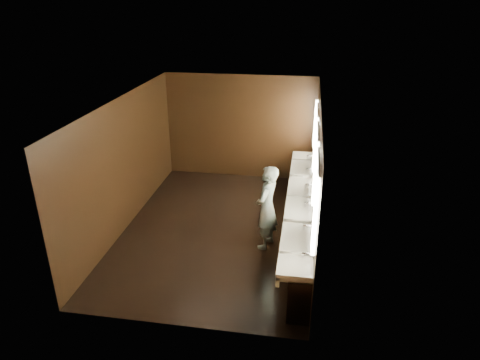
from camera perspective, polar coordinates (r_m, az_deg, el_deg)
floor at (r=9.41m, az=-2.90°, el=-6.46°), size 6.00×6.00×0.00m
ceiling at (r=8.35m, az=-3.30°, el=10.36°), size 4.00×6.00×0.02m
wall_back at (r=11.56m, az=0.03°, el=7.06°), size 4.00×0.02×2.80m
wall_front at (r=6.21m, az=-8.92°, el=-9.06°), size 4.00×0.02×2.80m
wall_left at (r=9.39m, az=-15.11°, el=2.14°), size 0.02×6.00×2.80m
wall_right at (r=8.61m, az=10.05°, el=0.61°), size 0.02×6.00×2.80m
sink_counter at (r=9.00m, az=8.32°, el=-4.60°), size 0.55×5.40×1.01m
mirror_band at (r=8.48m, az=10.08°, el=2.80°), size 0.06×5.03×1.15m
person at (r=8.40m, az=3.61°, el=-3.69°), size 0.58×0.73×1.73m
trash_bin at (r=8.68m, az=6.69°, el=-7.36°), size 0.40×0.40×0.54m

